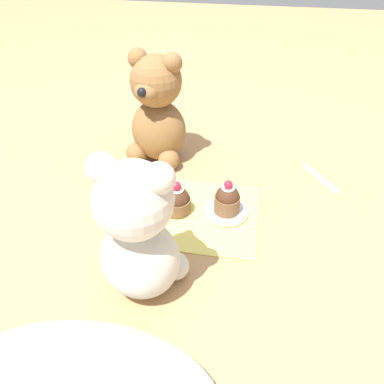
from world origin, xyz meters
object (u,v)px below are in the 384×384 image
(teddy_bear_tan, at_px, (157,112))
(teaspoon, at_px, (320,177))
(cupcake_near_cream_bear, at_px, (176,202))
(saucer_plate, at_px, (226,211))
(cupcake_near_tan_bear, at_px, (227,200))
(teddy_bear_cream, at_px, (138,232))

(teddy_bear_tan, height_order, teaspoon, teddy_bear_tan)
(cupcake_near_cream_bear, bearing_deg, teddy_bear_tan, -66.97)
(saucer_plate, distance_m, cupcake_near_tan_bear, 0.03)
(teddy_bear_cream, xyz_separation_m, cupcake_near_tan_bear, (-0.11, -0.20, -0.08))
(teddy_bear_tan, distance_m, cupcake_near_tan_bear, 0.28)
(teddy_bear_cream, relative_size, saucer_plate, 2.86)
(cupcake_near_tan_bear, bearing_deg, teaspoon, -140.62)
(cupcake_near_cream_bear, xyz_separation_m, teaspoon, (-0.30, -0.18, -0.03))
(cupcake_near_cream_bear, distance_m, teaspoon, 0.35)
(saucer_plate, bearing_deg, cupcake_near_tan_bear, 0.00)
(teddy_bear_cream, height_order, cupcake_near_tan_bear, teddy_bear_cream)
(teddy_bear_tan, bearing_deg, teaspoon, 8.45)
(cupcake_near_cream_bear, relative_size, teaspoon, 0.59)
(teddy_bear_cream, xyz_separation_m, teddy_bear_tan, (0.07, -0.39, 0.00))
(teddy_bear_tan, xyz_separation_m, cupcake_near_cream_bear, (-0.09, 0.20, -0.09))
(cupcake_near_tan_bear, relative_size, teaspoon, 0.62)
(teddy_bear_cream, height_order, saucer_plate, teddy_bear_cream)
(cupcake_near_cream_bear, bearing_deg, teaspoon, -149.27)
(saucer_plate, xyz_separation_m, cupcake_near_tan_bear, (0.00, 0.00, 0.03))
(teddy_bear_tan, distance_m, saucer_plate, 0.29)
(teddy_bear_tan, relative_size, teaspoon, 2.20)
(teddy_bear_cream, xyz_separation_m, saucer_plate, (-0.11, -0.20, -0.11))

